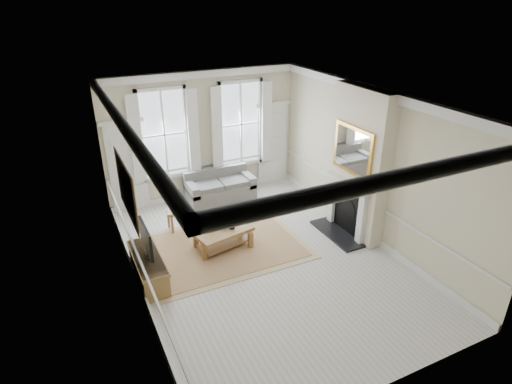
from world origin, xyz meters
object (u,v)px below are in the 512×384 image
side_table (177,214)px  tv_stand (149,268)px  coffee_table (223,232)px  sofa (219,188)px

side_table → tv_stand: bearing=-122.3°
side_table → coffee_table: side_table is taller
sofa → side_table: 1.81m
sofa → side_table: (-1.48, -1.04, 0.04)m
sofa → coffee_table: bearing=-109.5°
side_table → coffee_table: bearing=-61.0°
side_table → tv_stand: (-1.06, -1.67, -0.13)m
sofa → coffee_table: 2.41m
coffee_table → side_table: bearing=107.1°
coffee_table → tv_stand: 1.80m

